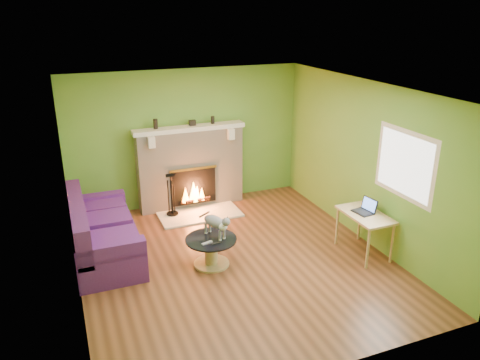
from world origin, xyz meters
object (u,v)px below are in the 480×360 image
at_px(coffee_table, 211,250).
at_px(desk, 365,219).
at_px(sofa, 100,234).
at_px(cat, 215,224).

xyz_separation_m(coffee_table, desk, (2.32, -0.54, 0.34)).
bearing_deg(sofa, cat, -28.80).
xyz_separation_m(sofa, cat, (1.57, -0.86, 0.27)).
bearing_deg(coffee_table, cat, 32.01).
xyz_separation_m(desk, cat, (-2.24, 0.59, 0.04)).
relative_size(desk, cat, 1.44).
bearing_deg(cat, desk, -38.04).
bearing_deg(desk, sofa, 159.03).
xyz_separation_m(coffee_table, cat, (0.08, 0.05, 0.38)).
height_order(sofa, desk, sofa).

